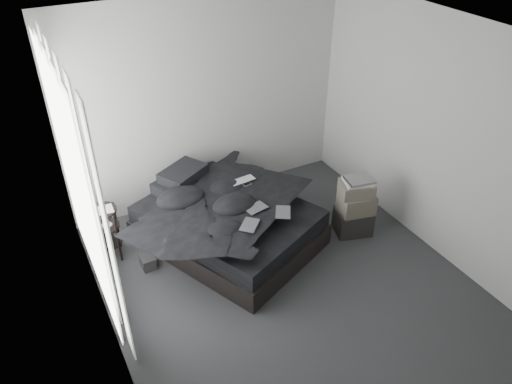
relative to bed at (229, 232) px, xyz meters
name	(u,v)px	position (x,y,z in m)	size (l,w,h in m)	color
floor	(291,288)	(0.25, -1.02, -0.13)	(3.60, 4.20, 0.01)	#323235
ceiling	(304,43)	(0.25, -1.02, 2.47)	(3.60, 4.20, 0.01)	white
wall_back	(207,102)	(0.25, 1.08, 1.17)	(3.60, 0.01, 2.60)	silver
wall_front	(480,353)	(0.25, -3.12, 1.17)	(3.60, 0.01, 2.60)	silver
wall_left	(98,244)	(-1.55, -1.02, 1.17)	(0.01, 4.20, 2.60)	silver
wall_right	(443,142)	(2.05, -1.02, 1.17)	(0.01, 4.20, 2.60)	silver
window_left	(76,182)	(-1.53, -0.12, 1.22)	(0.02, 2.00, 2.30)	white
curtain_left	(83,187)	(-1.48, -0.12, 1.15)	(0.06, 2.12, 2.48)	white
bed	(229,232)	(0.00, 0.00, 0.00)	(1.44, 1.91, 0.26)	black
mattress	(228,216)	(0.00, 0.00, 0.23)	(1.39, 1.85, 0.20)	black
duvet	(231,203)	(0.02, -0.04, 0.44)	(1.41, 1.63, 0.22)	black
pillow_lower	(179,184)	(-0.34, 0.66, 0.40)	(0.57, 0.39, 0.13)	black
pillow_upper	(183,173)	(-0.27, 0.67, 0.52)	(0.54, 0.37, 0.12)	black
laptop	(244,177)	(0.30, 0.18, 0.57)	(0.31, 0.20, 0.02)	silver
comic_a	(250,220)	(-0.01, -0.56, 0.56)	(0.24, 0.16, 0.01)	black
comic_b	(256,202)	(0.19, -0.32, 0.56)	(0.24, 0.16, 0.01)	black
comic_c	(283,206)	(0.41, -0.53, 0.57)	(0.24, 0.16, 0.01)	black
side_stand	(106,233)	(-1.31, 0.41, 0.18)	(0.34, 0.34, 0.62)	black
papers	(102,211)	(-1.31, 0.39, 0.50)	(0.24, 0.18, 0.01)	white
floor_books	(148,261)	(-0.98, 0.02, -0.06)	(0.15, 0.21, 0.15)	black
box_lower	(353,221)	(1.40, -0.53, 0.02)	(0.41, 0.32, 0.31)	black
box_mid	(356,203)	(1.41, -0.54, 0.29)	(0.39, 0.31, 0.23)	#60594C
box_upper	(357,189)	(1.39, -0.52, 0.49)	(0.37, 0.30, 0.16)	#60594C
art_book_white	(358,181)	(1.40, -0.53, 0.59)	(0.32, 0.25, 0.03)	silver
art_book_snake	(360,179)	(1.41, -0.54, 0.62)	(0.31, 0.24, 0.03)	silver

